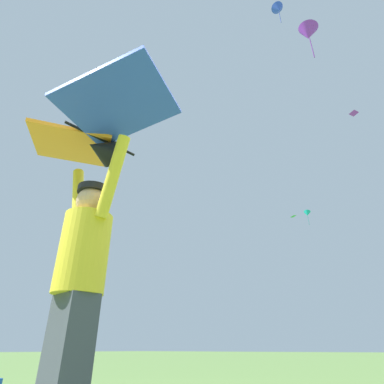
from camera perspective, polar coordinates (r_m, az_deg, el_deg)
name	(u,v)px	position (r m, az deg, el deg)	size (l,w,h in m)	color
kite_flyer_person	(80,276)	(2.30, -19.94, -14.41)	(0.81, 0.39, 1.92)	#424751
held_stunt_kite	(95,133)	(2.75, -17.42, 10.32)	(1.73, 1.02, 0.40)	black
distant_kite_purple_high_left	(354,113)	(34.96, 27.64, 12.77)	(0.83, 0.83, 0.17)	purple
distant_kite_blue_far_center	(278,9)	(26.12, 15.63, 29.71)	(1.20, 1.18, 1.98)	blue
distant_kite_green_mid_right	(293,216)	(27.77, 18.14, -4.25)	(0.57, 0.57, 0.16)	green
distant_kite_teal_high_right	(307,214)	(33.20, 20.47, -3.76)	(0.94, 1.04, 1.58)	#19B2AD
distant_kite_purple_mid_left	(308,33)	(22.48, 20.62, 25.70)	(1.66, 1.53, 2.73)	purple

